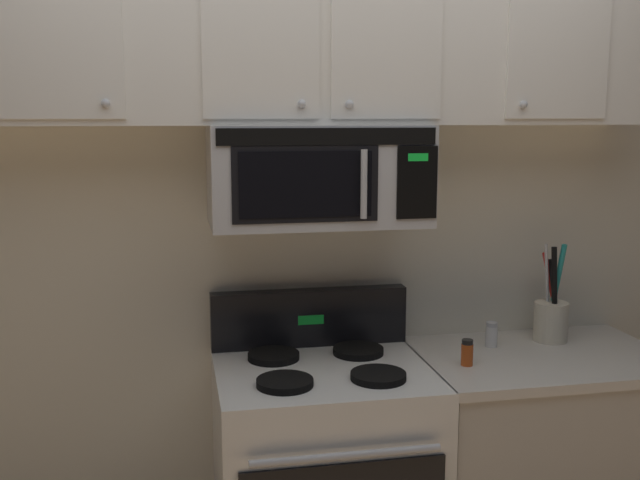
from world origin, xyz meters
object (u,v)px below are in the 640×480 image
at_px(over_range_microwave, 317,175).
at_px(utensil_crock_cream, 551,316).
at_px(spice_jar, 467,353).
at_px(salt_shaker, 491,335).

distance_m(over_range_microwave, utensil_crock_cream, 1.11).
bearing_deg(spice_jar, utensil_crock_cream, 26.24).
relative_size(salt_shaker, spice_jar, 1.02).
bearing_deg(salt_shaker, over_range_microwave, -179.35).
height_order(utensil_crock_cream, salt_shaker, utensil_crock_cream).
distance_m(utensil_crock_cream, spice_jar, 0.49).
distance_m(over_range_microwave, salt_shaker, 0.93).
bearing_deg(utensil_crock_cream, spice_jar, -153.76).
height_order(utensil_crock_cream, spice_jar, utensil_crock_cream).
bearing_deg(utensil_crock_cream, over_range_microwave, -177.88).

